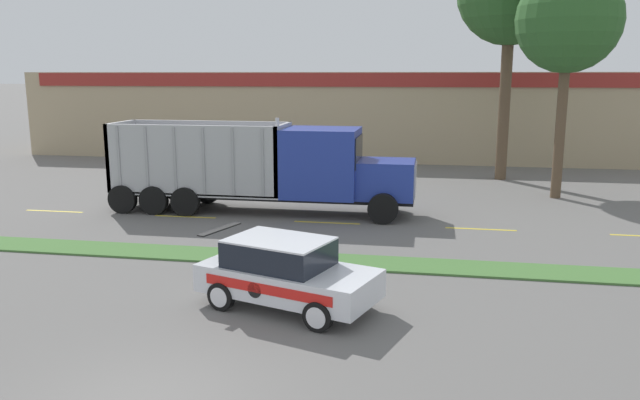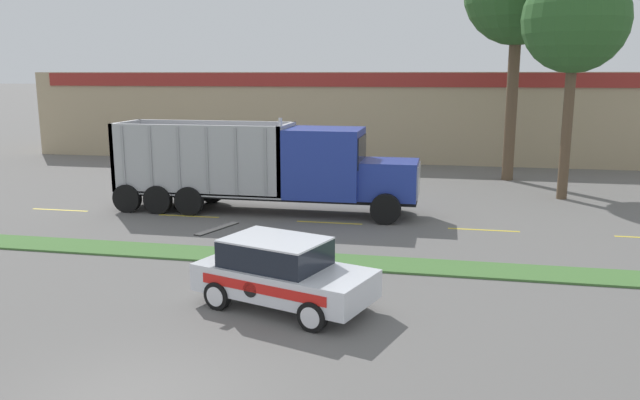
{
  "view_description": "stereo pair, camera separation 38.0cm",
  "coord_description": "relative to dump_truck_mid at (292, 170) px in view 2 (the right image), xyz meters",
  "views": [
    {
      "loc": [
        4.47,
        -8.44,
        5.26
      ],
      "look_at": [
        1.34,
        8.95,
        1.68
      ],
      "focal_mm": 35.0,
      "sensor_mm": 36.0,
      "label": 1
    },
    {
      "loc": [
        4.84,
        -8.37,
        5.26
      ],
      "look_at": [
        1.34,
        8.95,
        1.68
      ],
      "focal_mm": 35.0,
      "sensor_mm": 36.0,
      "label": 2
    }
  ],
  "objects": [
    {
      "name": "centre_line_3",
      "position": [
        -3.67,
        -1.38,
        -1.66
      ],
      "size": [
        2.4,
        0.14,
        0.01
      ],
      "primitive_type": "cube",
      "color": "yellow",
      "rests_on": "ground_plane"
    },
    {
      "name": "dump_truck_mid",
      "position": [
        0.0,
        0.0,
        0.0
      ],
      "size": [
        11.69,
        2.7,
        3.7
      ],
      "color": "black",
      "rests_on": "ground_plane"
    },
    {
      "name": "centre_line_4",
      "position": [
        1.73,
        -1.38,
        -1.66
      ],
      "size": [
        2.4,
        0.14,
        0.01
      ],
      "primitive_type": "cube",
      "color": "yellow",
      "rests_on": "ground_plane"
    },
    {
      "name": "grass_verge",
      "position": [
        0.89,
        -6.08,
        -1.64
      ],
      "size": [
        120.0,
        1.41,
        0.06
      ],
      "primitive_type": "cube",
      "color": "#477538",
      "rests_on": "ground_plane"
    },
    {
      "name": "centre_line_2",
      "position": [
        -9.07,
        -1.38,
        -1.66
      ],
      "size": [
        2.4,
        0.14,
        0.01
      ],
      "primitive_type": "cube",
      "color": "yellow",
      "rests_on": "ground_plane"
    },
    {
      "name": "tree_behind_centre",
      "position": [
        10.71,
        4.96,
        6.15
      ],
      "size": [
        4.29,
        4.29,
        10.64
      ],
      "color": "brown",
      "rests_on": "ground_plane"
    },
    {
      "name": "store_building_backdrop",
      "position": [
        1.01,
        20.11,
        1.02
      ],
      "size": [
        43.48,
        12.1,
        5.37
      ],
      "color": "tan",
      "rests_on": "ground_plane"
    },
    {
      "name": "centre_line_5",
      "position": [
        7.13,
        -1.38,
        -1.66
      ],
      "size": [
        2.4,
        0.14,
        0.01
      ],
      "primitive_type": "cube",
      "color": "yellow",
      "rests_on": "ground_plane"
    },
    {
      "name": "rally_car",
      "position": [
        2.17,
        -9.68,
        -0.84
      ],
      "size": [
        4.41,
        3.02,
        1.63
      ],
      "color": "silver",
      "rests_on": "ground_plane"
    }
  ]
}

